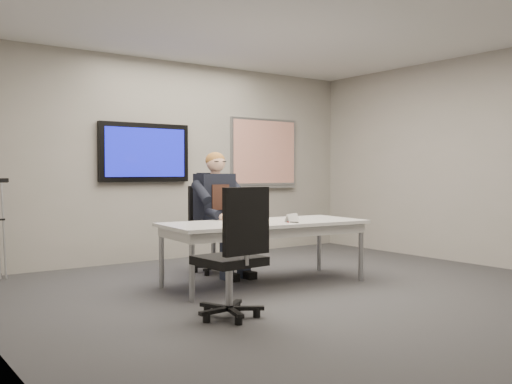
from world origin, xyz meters
TOP-DOWN VIEW (x-y plane):
  - floor at (0.00, 0.00)m, footprint 6.00×6.00m
  - ceiling at (0.00, 0.00)m, footprint 6.00×6.00m
  - wall_back at (0.00, 3.00)m, footprint 6.00×0.02m
  - wall_right at (3.00, 0.00)m, footprint 0.02×6.00m
  - conference_table at (-0.10, 0.75)m, footprint 2.32×1.13m
  - tv_display at (-0.50, 2.95)m, footprint 1.30×0.09m
  - whiteboard at (1.55, 2.97)m, footprint 1.25×0.08m
  - office_chair_far at (-0.18, 1.74)m, footprint 0.52×0.52m
  - office_chair_near at (-1.21, -0.30)m, footprint 0.56×0.56m
  - seated_person at (-0.18, 1.47)m, footprint 0.46×0.78m
  - crutch at (-2.37, 2.83)m, footprint 0.23×0.45m
  - laptop at (-0.26, 0.97)m, footprint 0.34×0.32m
  - name_tent at (0.12, 0.54)m, footprint 0.23×0.14m
  - pen at (0.05, 0.44)m, footprint 0.06×0.14m

SIDE VIEW (x-z plane):
  - floor at x=0.00m, z-range -0.01..0.01m
  - office_chair_far at x=-0.18m, z-range -0.20..0.86m
  - office_chair_near at x=-1.21m, z-range -0.21..0.90m
  - crutch at x=-2.37m, z-range -0.01..1.20m
  - seated_person at x=-0.18m, z-range -0.14..1.33m
  - conference_table at x=-0.10m, z-range 0.27..0.96m
  - pen at x=0.05m, z-range 0.69..0.70m
  - name_tent at x=0.12m, z-range 0.69..0.78m
  - laptop at x=-0.26m, z-range 0.63..0.86m
  - wall_back at x=0.00m, z-range 0.00..2.80m
  - wall_right at x=3.00m, z-range 0.00..2.80m
  - tv_display at x=-0.50m, z-range 1.10..1.90m
  - whiteboard at x=1.55m, z-range 0.98..2.08m
  - ceiling at x=0.00m, z-range 2.79..2.81m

